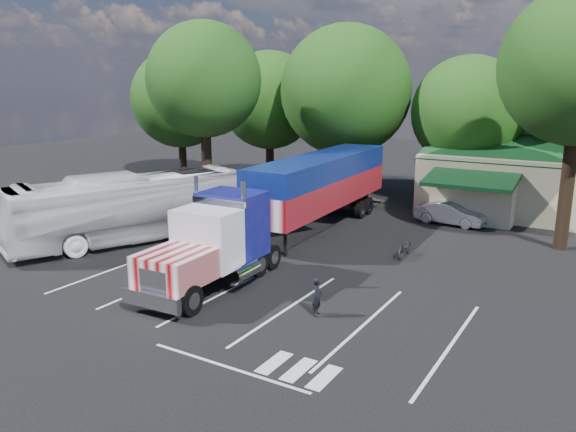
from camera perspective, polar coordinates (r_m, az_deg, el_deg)
The scene contains 11 objects.
ground at distance 28.85m, azimuth 0.70°, elevation -4.11°, with size 120.00×120.00×0.00m, color black.
tree_row_a at distance 53.93m, azimuth -10.89°, elevation 11.61°, with size 9.00×9.00×11.68m.
tree_row_b at distance 49.50m, azimuth -1.89°, elevation 11.66°, with size 8.40×8.40×11.35m.
tree_row_c at distance 44.18m, azimuth 5.89°, elevation 12.54°, with size 10.00×10.00×13.05m.
tree_row_d at distance 42.46m, azimuth 17.84°, elevation 9.98°, with size 8.00×8.00×10.60m.
tree_near_left at distance 38.45m, azimuth -8.53°, elevation 13.49°, with size 7.60×7.60×12.65m.
semi_truck at distance 31.06m, azimuth 1.08°, elevation 2.20°, with size 4.09×22.39×4.67m.
woman at distance 21.59m, azimuth 2.98°, elevation -8.18°, with size 0.55×0.36×1.52m, color black.
bicycle at distance 29.24m, azimuth 11.82°, elevation -3.15°, with size 0.65×1.88×0.99m, color black.
tour_bus at distance 32.47m, azimuth -15.56°, elevation 0.85°, with size 3.18×13.60×3.79m, color silver.
silver_sedan at distance 36.45m, azimuth 16.17°, elevation 0.25°, with size 1.49×4.28×1.41m, color #B1B5BA.
Camera 1 is at (13.88, -23.73, 8.74)m, focal length 35.00 mm.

